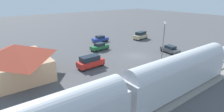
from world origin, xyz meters
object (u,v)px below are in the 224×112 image
passenger_train (124,94)px  pedestrian_on_platform (161,72)px  station_building (17,60)px  sedan_green (100,46)px  pedestrian_waiting_far (183,61)px  suv_red (90,62)px  sedan_charcoal (170,49)px  light_pole_near_platform (163,39)px  sedan_blue (100,39)px  suv_tan (141,35)px

passenger_train → pedestrian_on_platform: passenger_train is taller
station_building → sedan_green: bearing=-76.7°
pedestrian_waiting_far → sedan_green: pedestrian_waiting_far is taller
pedestrian_waiting_far → suv_red: (9.95, 13.31, -0.13)m
sedan_charcoal → pedestrian_waiting_far: bearing=140.8°
station_building → light_pole_near_platform: size_ratio=1.41×
pedestrian_waiting_far → sedan_blue: 24.57m
passenger_train → sedan_blue: bearing=-29.0°
suv_tan → sedan_charcoal: bearing=161.9°
sedan_blue → suv_red: 18.68m
pedestrian_on_platform → pedestrian_waiting_far: same height
suv_red → sedan_green: size_ratio=1.07×
suv_tan → light_pole_near_platform: light_pole_near_platform is taller
station_building → suv_tan: 34.65m
pedestrian_on_platform → suv_tan: size_ratio=0.33×
pedestrian_waiting_far → sedan_charcoal: pedestrian_waiting_far is taller
pedestrian_waiting_far → light_pole_near_platform: size_ratio=0.21×
suv_red → sedan_blue: bearing=-38.7°
sedan_charcoal → pedestrian_on_platform: bearing=120.7°
station_building → pedestrian_on_platform: 22.56m
sedan_green → light_pole_near_platform: size_ratio=0.57×
sedan_charcoal → sedan_blue: bearing=21.0°
light_pole_near_platform → pedestrian_on_platform: bearing=128.1°
suv_red → light_pole_near_platform: size_ratio=0.61×
sedan_blue → suv_tan: 12.20m
suv_tan → light_pole_near_platform: size_ratio=0.63×
pedestrian_waiting_far → suv_red: 16.61m
pedestrian_on_platform → pedestrian_waiting_far: 7.17m
passenger_train → light_pole_near_platform: light_pole_near_platform is taller
sedan_blue → light_pole_near_platform: bearing=176.8°
suv_tan → sedan_green: bearing=97.3°
station_building → suv_tan: (6.34, -34.02, -1.61)m
pedestrian_on_platform → pedestrian_waiting_far: (0.86, -7.12, 0.00)m
suv_tan → station_building: bearing=100.6°
suv_tan → pedestrian_waiting_far: bearing=154.1°
pedestrian_on_platform → suv_red: (10.80, 6.19, -0.13)m
sedan_green → light_pole_near_platform: 16.41m
suv_tan → passenger_train: bearing=131.7°
pedestrian_waiting_far → sedan_blue: bearing=3.8°
pedestrian_on_platform → sedan_green: size_ratio=0.37×
pedestrian_on_platform → pedestrian_waiting_far: size_ratio=1.00×
sedan_blue → sedan_green: 7.88m
station_building → sedan_green: 18.82m
pedestrian_waiting_far → suv_tan: 22.28m
pedestrian_waiting_far → light_pole_near_platform: light_pole_near_platform is taller
pedestrian_on_platform → light_pole_near_platform: size_ratio=0.21×
pedestrian_waiting_far → light_pole_near_platform: (2.50, 2.83, 3.85)m
pedestrian_on_platform → sedan_green: pedestrian_on_platform is taller
pedestrian_on_platform → passenger_train: bearing=108.2°
pedestrian_on_platform → sedan_charcoal: bearing=-59.3°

